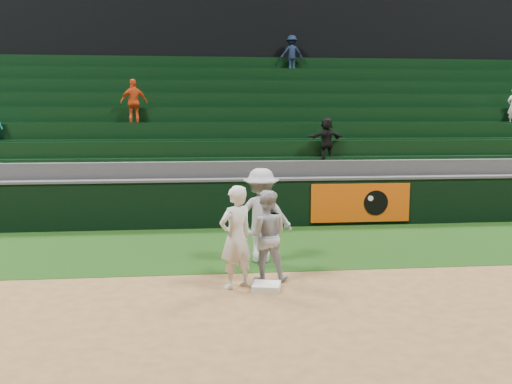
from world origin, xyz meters
TOP-DOWN VIEW (x-y plane):
  - ground at (0.00, 0.00)m, footprint 70.00×70.00m
  - foul_grass at (0.00, 3.00)m, footprint 36.00×4.20m
  - upper_deck at (0.00, 17.45)m, footprint 40.00×12.00m
  - first_base at (-0.10, -0.09)m, footprint 0.54×0.54m
  - first_baseman at (-0.59, 0.06)m, footprint 0.75×0.68m
  - baserunner at (-0.04, 0.45)m, footprint 0.84×0.70m
  - base_coach at (0.02, 1.67)m, footprint 1.25×0.81m
  - field_wall at (0.03, 5.20)m, footprint 36.00×0.45m
  - stadium_seating at (-0.00, 8.97)m, footprint 36.00×5.95m

SIDE VIEW (x-z plane):
  - ground at x=0.00m, z-range 0.00..0.00m
  - foul_grass at x=0.00m, z-range 0.00..0.01m
  - first_base at x=-0.10m, z-range 0.00..0.10m
  - field_wall at x=0.03m, z-range 0.01..1.26m
  - baserunner at x=-0.04m, z-range 0.00..1.59m
  - first_baseman at x=-0.59m, z-range 0.00..1.72m
  - base_coach at x=0.02m, z-range 0.01..1.84m
  - stadium_seating at x=0.00m, z-range -1.09..4.49m
  - upper_deck at x=0.00m, z-range 0.00..12.00m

